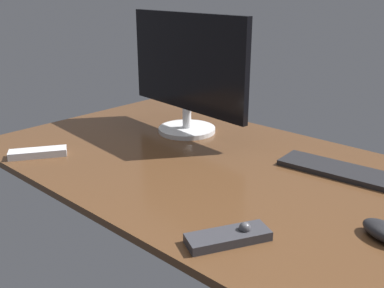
# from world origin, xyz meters

# --- Properties ---
(desk) EXTENTS (1.40, 0.84, 0.02)m
(desk) POSITION_xyz_m (0.00, 0.00, 0.01)
(desk) COLOR #4C301C
(desk) RESTS_ON ground
(monitor) EXTENTS (0.56, 0.20, 0.42)m
(monitor) POSITION_xyz_m (-0.24, 0.17, 0.23)
(monitor) COLOR silver
(monitor) RESTS_ON desk
(keyboard) EXTENTS (0.41, 0.14, 0.01)m
(keyboard) POSITION_xyz_m (0.37, 0.19, 0.03)
(keyboard) COLOR black
(keyboard) RESTS_ON desk
(computer_mouse) EXTENTS (0.12, 0.09, 0.03)m
(computer_mouse) POSITION_xyz_m (0.55, -0.07, 0.04)
(computer_mouse) COLOR black
(computer_mouse) RESTS_ON desk
(media_remote) EXTENTS (0.13, 0.18, 0.04)m
(media_remote) POSITION_xyz_m (0.32, -0.30, 0.03)
(media_remote) COLOR #2D2D33
(media_remote) RESTS_ON desk
(tv_remote) EXTENTS (0.14, 0.17, 0.02)m
(tv_remote) POSITION_xyz_m (-0.41, -0.32, 0.03)
(tv_remote) COLOR #B7B7BC
(tv_remote) RESTS_ON desk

